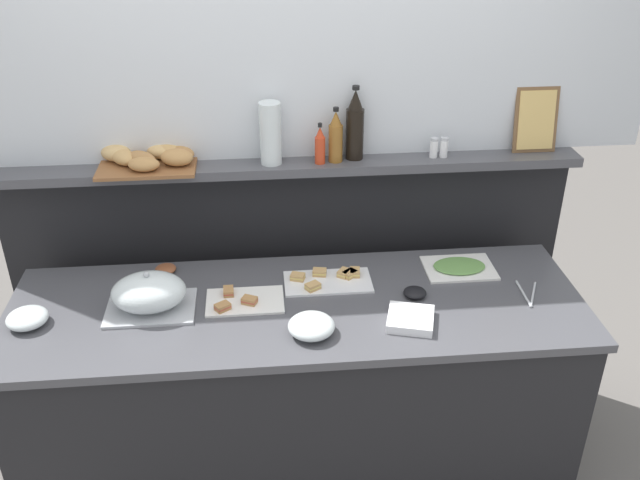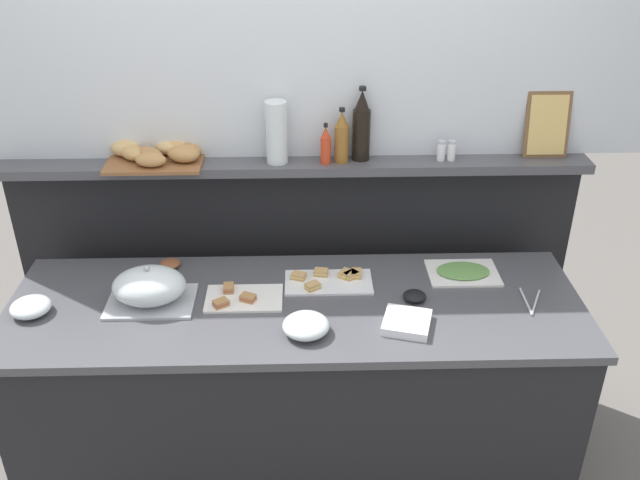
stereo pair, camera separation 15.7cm
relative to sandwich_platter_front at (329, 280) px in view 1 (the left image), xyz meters
name	(u,v)px [view 1 (the left image)]	position (x,y,z in m)	size (l,w,h in m)	color
ground_plane	(293,384)	(-0.14, 0.45, -0.93)	(12.00, 12.00, 0.00)	slate
buffet_counter	(299,394)	(-0.14, -0.15, -0.47)	(2.27, 0.74, 0.92)	black
back_ledge_unit	(290,279)	(-0.14, 0.40, -0.24)	(2.53, 0.22, 1.32)	black
upper_wall_panel	(283,1)	(-0.14, 0.42, 1.03)	(3.13, 0.08, 1.28)	silver
sandwich_platter_front	(329,280)	(0.00, 0.00, 0.00)	(0.36, 0.19, 0.04)	white
sandwich_platter_rear	(242,301)	(-0.35, -0.12, 0.00)	(0.30, 0.19, 0.04)	white
cold_cuts_platter	(459,267)	(0.56, 0.05, 0.00)	(0.29, 0.21, 0.02)	white
serving_cloche	(149,294)	(-0.71, -0.13, 0.06)	(0.34, 0.24, 0.17)	#B7BABF
glass_bowl_large	(311,327)	(-0.10, -0.34, 0.02)	(0.17, 0.17, 0.07)	silver
glass_bowl_medium	(27,319)	(-1.15, -0.19, 0.02)	(0.15, 0.15, 0.06)	silver
condiment_bowl_dark	(166,269)	(-0.68, 0.14, 0.00)	(0.09, 0.09, 0.03)	brown
condiment_bowl_cream	(415,293)	(0.33, -0.13, 0.00)	(0.09, 0.09, 0.03)	black
serving_tongs	(528,295)	(0.78, -0.18, -0.01)	(0.09, 0.19, 0.01)	#B7BABF
napkin_stack	(410,319)	(0.28, -0.31, 0.01)	(0.17, 0.17, 0.03)	white
hot_sauce_bottle	(320,146)	(-0.01, 0.30, 0.47)	(0.04, 0.04, 0.18)	red
wine_bottle_dark	(355,126)	(0.14, 0.35, 0.53)	(0.08, 0.08, 0.32)	black
vinegar_bottle_amber	(336,138)	(0.06, 0.32, 0.50)	(0.06, 0.06, 0.24)	#8E5B23
salt_shaker	(434,148)	(0.48, 0.32, 0.43)	(0.03, 0.03, 0.09)	white
pepper_shaker	(444,147)	(0.53, 0.32, 0.43)	(0.03, 0.03, 0.09)	white
bread_basket	(151,157)	(-0.71, 0.34, 0.43)	(0.42, 0.26, 0.08)	brown
framed_picture	(536,120)	(0.94, 0.36, 0.53)	(0.19, 0.06, 0.28)	brown
water_carafe	(270,133)	(-0.21, 0.32, 0.52)	(0.09, 0.09, 0.26)	silver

